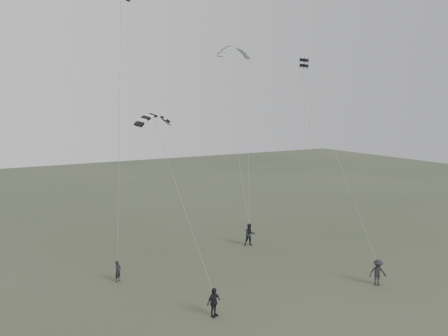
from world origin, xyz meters
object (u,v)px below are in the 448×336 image
flyer_right (250,235)px  flyer_center (214,302)px  kite_striped (154,115)px  kite_box (304,63)px  flyer_left (118,271)px  kite_pale_large (235,47)px  flyer_far (378,272)px

flyer_right → flyer_center: (-8.80, -9.82, -0.11)m
flyer_center → kite_striped: 13.16m
flyer_right → kite_box: 15.25m
kite_striped → flyer_left: bearing=165.1°
kite_striped → kite_box: kite_box is taller
flyer_right → kite_box: size_ratio=2.86×
flyer_right → kite_striped: bearing=-151.1°
kite_pale_large → kite_striped: kite_pale_large is taller
flyer_far → kite_box: kite_box is taller
flyer_center → kite_box: (12.79, 7.95, 14.71)m
flyer_left → flyer_right: (12.18, 2.09, 0.23)m
kite_box → flyer_far: bearing=-120.6°
flyer_left → flyer_far: 17.75m
flyer_left → flyer_far: size_ratio=0.82×
flyer_left → kite_box: bearing=-36.9°
kite_pale_large → flyer_right: bearing=-120.3°
flyer_left → flyer_center: flyer_center is taller
kite_box → kite_pale_large: bearing=65.8°
flyer_right → kite_striped: kite_striped is taller
flyer_left → kite_pale_large: (16.16, 11.40, 17.31)m
kite_striped → flyer_far: bearing=-55.0°
flyer_left → kite_striped: 11.07m
flyer_center → kite_striped: kite_striped is taller
kite_striped → flyer_center: bearing=-104.1°
flyer_right → kite_pale_large: kite_pale_large is taller
flyer_right → kite_striped: 14.08m
flyer_center → kite_pale_large: size_ratio=0.43×
flyer_far → kite_striped: (-12.18, 9.41, 10.51)m
kite_pale_large → flyer_left: bearing=-151.9°
flyer_right → flyer_center: flyer_right is taller
kite_pale_large → kite_striped: bearing=-146.6°
flyer_left → flyer_right: size_ratio=0.76×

